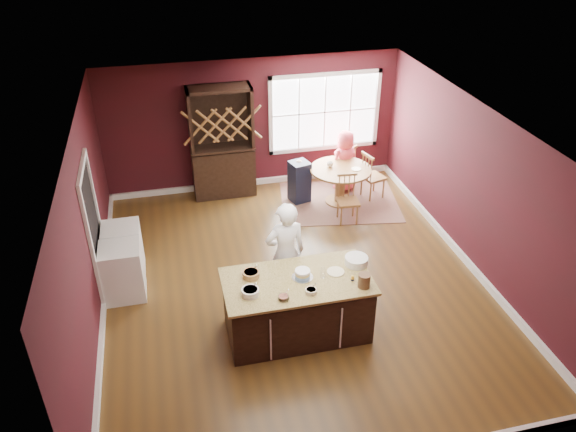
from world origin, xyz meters
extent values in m
plane|color=#583B17|center=(0.00, 0.00, 0.00)|extent=(7.00, 7.00, 0.00)
plane|color=white|center=(0.00, 0.00, 2.70)|extent=(7.00, 7.00, 0.00)
plane|color=#3F0E16|center=(0.00, 3.50, 1.35)|extent=(6.00, 0.00, 6.00)
plane|color=#3F0E16|center=(0.00, -3.50, 1.35)|extent=(6.00, 0.00, 6.00)
plane|color=#3F0E16|center=(-3.00, 0.00, 1.35)|extent=(0.00, 7.00, 7.00)
plane|color=#3F0E16|center=(3.00, 0.00, 1.35)|extent=(0.00, 7.00, 7.00)
cube|color=black|center=(-0.24, -1.15, 0.41)|extent=(1.96, 0.99, 0.83)
cube|color=#DBC572|center=(-0.24, -1.15, 0.90)|extent=(2.04, 1.07, 0.04)
cylinder|color=olive|center=(1.52, 2.33, 0.02)|extent=(0.56, 0.56, 0.04)
cylinder|color=olive|center=(1.52, 2.33, 0.35)|extent=(0.20, 0.20, 0.67)
cylinder|color=olive|center=(1.52, 2.33, 0.73)|extent=(1.21, 1.21, 0.04)
imported|color=white|center=(-0.23, -0.40, 0.85)|extent=(0.66, 0.46, 1.71)
cylinder|color=silver|center=(-0.91, -1.31, 0.97)|extent=(0.24, 0.24, 0.09)
cylinder|color=olive|center=(-0.84, -0.93, 0.96)|extent=(0.24, 0.24, 0.09)
cylinder|color=silver|center=(-0.51, -1.50, 0.95)|extent=(0.15, 0.15, 0.06)
cylinder|color=beige|center=(-0.13, -1.45, 0.95)|extent=(0.16, 0.16, 0.06)
cylinder|color=white|center=(0.12, -1.16, 0.99)|extent=(0.08, 0.08, 0.15)
cylinder|color=beige|center=(0.33, -1.10, 0.93)|extent=(0.24, 0.24, 0.02)
cylinder|color=white|center=(0.67, -0.97, 0.98)|extent=(0.33, 0.33, 0.11)
cylinder|color=brown|center=(0.60, -1.49, 1.02)|extent=(0.17, 0.17, 0.20)
cube|color=brown|center=(1.52, 2.33, 0.01)|extent=(2.58, 2.14, 0.01)
imported|color=#EA4759|center=(1.77, 2.83, 0.65)|extent=(0.74, 0.61, 1.30)
cylinder|color=beige|center=(1.80, 2.22, 0.76)|extent=(0.19, 0.19, 0.01)
imported|color=silver|center=(1.33, 2.46, 0.80)|extent=(0.12, 0.12, 0.09)
cube|color=black|center=(-0.68, 3.22, 1.14)|extent=(1.24, 0.52, 2.28)
cube|color=silver|center=(-2.64, 0.28, 0.44)|extent=(0.61, 0.59, 0.89)
cube|color=white|center=(-2.64, 0.92, 0.43)|extent=(0.59, 0.57, 0.86)
camera|label=1|loc=(-1.76, -7.06, 5.62)|focal=35.00mm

